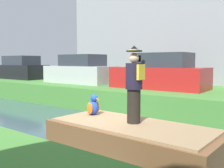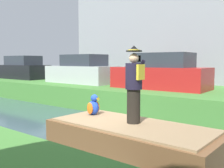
{
  "view_description": "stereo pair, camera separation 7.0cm",
  "coord_description": "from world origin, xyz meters",
  "px_view_note": "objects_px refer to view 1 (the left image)",
  "views": [
    {
      "loc": [
        -5.07,
        -4.42,
        2.19
      ],
      "look_at": [
        0.17,
        -0.4,
        1.61
      ],
      "focal_mm": 41.51,
      "sensor_mm": 36.0,
      "label": 1
    },
    {
      "loc": [
        -5.03,
        -4.48,
        2.19
      ],
      "look_at": [
        0.17,
        -0.4,
        1.61
      ],
      "focal_mm": 41.51,
      "sensor_mm": 36.0,
      "label": 2
    }
  ],
  "objects_px": {
    "boat": "(131,136)",
    "parked_car_red": "(160,74)",
    "parked_car_dark": "(20,69)",
    "person_pirate": "(134,85)",
    "parked_car_silver": "(80,71)",
    "parrot_plush": "(93,106)"
  },
  "relations": [
    {
      "from": "parked_car_silver",
      "to": "parked_car_dark",
      "type": "height_order",
      "value": "same"
    },
    {
      "from": "parked_car_red",
      "to": "parked_car_dark",
      "type": "xyz_separation_m",
      "value": [
        0.0,
        10.24,
        0.0
      ]
    },
    {
      "from": "person_pirate",
      "to": "parked_car_dark",
      "type": "xyz_separation_m",
      "value": [
        4.7,
        11.98,
        0.03
      ]
    },
    {
      "from": "boat",
      "to": "parked_car_dark",
      "type": "distance_m",
      "value": 12.96
    },
    {
      "from": "parked_car_red",
      "to": "parked_car_dark",
      "type": "distance_m",
      "value": 10.24
    },
    {
      "from": "person_pirate",
      "to": "parked_car_dark",
      "type": "distance_m",
      "value": 12.87
    },
    {
      "from": "person_pirate",
      "to": "parked_car_dark",
      "type": "relative_size",
      "value": 0.46
    },
    {
      "from": "person_pirate",
      "to": "parked_car_silver",
      "type": "bearing_deg",
      "value": 55.94
    },
    {
      "from": "parrot_plush",
      "to": "parked_car_dark",
      "type": "xyz_separation_m",
      "value": [
        4.59,
        10.57,
        0.71
      ]
    },
    {
      "from": "person_pirate",
      "to": "parked_car_silver",
      "type": "height_order",
      "value": "person_pirate"
    },
    {
      "from": "person_pirate",
      "to": "parrot_plush",
      "type": "bearing_deg",
      "value": 87.6
    },
    {
      "from": "boat",
      "to": "parked_car_red",
      "type": "relative_size",
      "value": 1.05
    },
    {
      "from": "parked_car_red",
      "to": "person_pirate",
      "type": "bearing_deg",
      "value": -159.75
    },
    {
      "from": "boat",
      "to": "parked_car_dark",
      "type": "bearing_deg",
      "value": 68.09
    },
    {
      "from": "person_pirate",
      "to": "parrot_plush",
      "type": "height_order",
      "value": "person_pirate"
    },
    {
      "from": "parked_car_red",
      "to": "parked_car_silver",
      "type": "bearing_deg",
      "value": 90.0
    },
    {
      "from": "parked_car_silver",
      "to": "parrot_plush",
      "type": "bearing_deg",
      "value": -132.53
    },
    {
      "from": "parrot_plush",
      "to": "parked_car_red",
      "type": "height_order",
      "value": "parked_car_red"
    },
    {
      "from": "person_pirate",
      "to": "parked_car_dark",
      "type": "bearing_deg",
      "value": 70.77
    },
    {
      "from": "parked_car_red",
      "to": "parked_car_dark",
      "type": "bearing_deg",
      "value": 90.0
    },
    {
      "from": "parrot_plush",
      "to": "parked_car_dark",
      "type": "distance_m",
      "value": 11.55
    },
    {
      "from": "parked_car_dark",
      "to": "parked_car_silver",
      "type": "bearing_deg",
      "value": -90.0
    }
  ]
}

